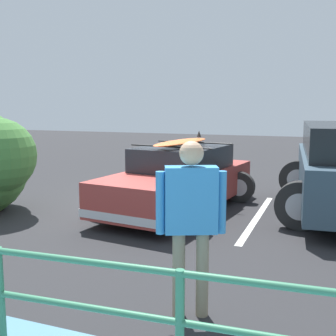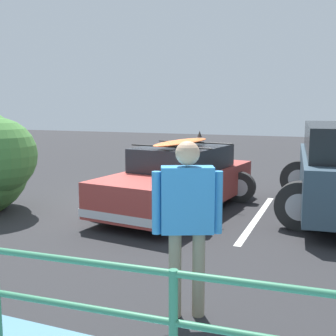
{
  "view_description": "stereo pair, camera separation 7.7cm",
  "coord_description": "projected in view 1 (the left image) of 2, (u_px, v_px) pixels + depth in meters",
  "views": [
    {
      "loc": [
        -3.56,
        8.08,
        2.11
      ],
      "look_at": [
        -0.75,
        0.77,
        0.95
      ],
      "focal_mm": 45.0,
      "sensor_mm": 36.0,
      "label": 1
    },
    {
      "loc": [
        -3.64,
        8.06,
        2.11
      ],
      "look_at": [
        -0.75,
        0.77,
        0.95
      ],
      "focal_mm": 45.0,
      "sensor_mm": 36.0,
      "label": 2
    }
  ],
  "objects": [
    {
      "name": "ground_plane",
      "position": [
        148.0,
        205.0,
        9.04
      ],
      "size": [
        44.0,
        44.0,
        0.02
      ],
      "primitive_type": "cube",
      "color": "#28282B",
      "rests_on": "ground"
    },
    {
      "name": "parking_stripe",
      "position": [
        257.0,
        217.0,
        8.05
      ],
      "size": [
        0.12,
        3.6,
        0.0
      ],
      "primitive_type": "cube",
      "rotation": [
        0.0,
        0.0,
        1.57
      ],
      "color": "silver",
      "rests_on": "ground"
    },
    {
      "name": "sedan_car",
      "position": [
        179.0,
        180.0,
        8.56
      ],
      "size": [
        2.7,
        4.34,
        1.58
      ],
      "color": "#9E3833",
      "rests_on": "ground"
    },
    {
      "name": "person_bystander",
      "position": [
        191.0,
        213.0,
        4.13
      ],
      "size": [
        0.64,
        0.39,
        1.78
      ],
      "color": "gray",
      "rests_on": "ground"
    },
    {
      "name": "railing_fence",
      "position": [
        0.0,
        281.0,
        3.62
      ],
      "size": [
        9.76,
        0.63,
        0.92
      ],
      "color": "#387F5B",
      "rests_on": "ground"
    }
  ]
}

